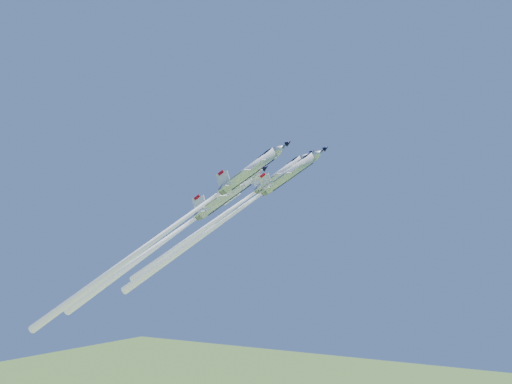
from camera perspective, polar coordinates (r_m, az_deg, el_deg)
The scene contains 4 objects.
jet_lead at distance 105.18m, azimuth -3.19°, elevation -2.80°, with size 36.79×11.37×32.72m.
jet_left at distance 117.39m, azimuth -3.39°, elevation -2.38°, with size 36.70×11.35×32.64m.
jet_right at distance 106.60m, azimuth -10.01°, elevation -4.69°, with size 47.80×14.16×43.78m.
jet_slot at distance 113.54m, azimuth -9.03°, elevation -4.74°, with size 40.66×12.83×35.70m.
Camera 1 is at (53.73, -88.98, 72.89)m, focal length 40.00 mm.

